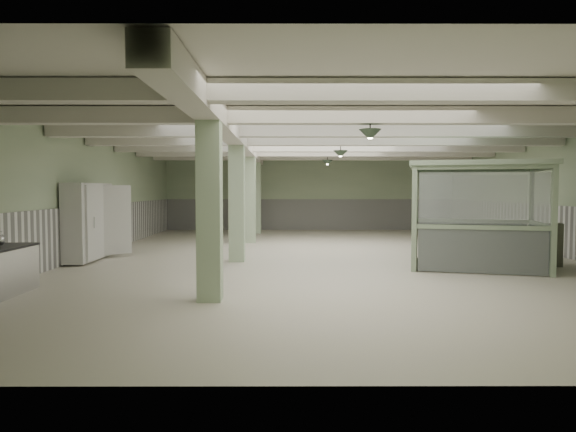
{
  "coord_description": "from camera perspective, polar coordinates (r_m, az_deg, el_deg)",
  "views": [
    {
      "loc": [
        -1.13,
        -15.08,
        1.99
      ],
      "look_at": [
        -1.1,
        -1.92,
        1.3
      ],
      "focal_mm": 32.0,
      "sensor_mm": 36.0,
      "label": 1
    }
  ],
  "objects": [
    {
      "name": "floor",
      "position": [
        15.25,
        4.11,
        -4.5
      ],
      "size": [
        20.0,
        20.0,
        0.0
      ],
      "primitive_type": "plane",
      "color": "silver",
      "rests_on": "ground"
    },
    {
      "name": "ceiling",
      "position": [
        15.21,
        4.17,
        9.07
      ],
      "size": [
        14.0,
        20.0,
        0.02
      ],
      "primitive_type": "cube",
      "color": "silver",
      "rests_on": "wall_back"
    },
    {
      "name": "wall_back",
      "position": [
        25.11,
        2.43,
        2.56
      ],
      "size": [
        14.0,
        0.02,
        3.6
      ],
      "primitive_type": "cube",
      "color": "#ABBD97",
      "rests_on": "floor"
    },
    {
      "name": "wall_front",
      "position": [
        5.21,
        12.41,
        0.84
      ],
      "size": [
        14.0,
        0.02,
        3.6
      ],
      "primitive_type": "cube",
      "color": "#ABBD97",
      "rests_on": "floor"
    },
    {
      "name": "wall_left",
      "position": [
        16.18,
        -21.44,
        2.12
      ],
      "size": [
        0.02,
        20.0,
        3.6
      ],
      "primitive_type": "cube",
      "color": "#ABBD97",
      "rests_on": "floor"
    },
    {
      "name": "wall_right",
      "position": [
        17.13,
        28.2,
        2.01
      ],
      "size": [
        0.02,
        20.0,
        3.6
      ],
      "primitive_type": "cube",
      "color": "#ABBD97",
      "rests_on": "floor"
    },
    {
      "name": "wainscot_left",
      "position": [
        16.22,
        -21.28,
        -1.59
      ],
      "size": [
        0.05,
        19.9,
        1.5
      ],
      "primitive_type": "cube",
      "color": "white",
      "rests_on": "floor"
    },
    {
      "name": "wainscot_right",
      "position": [
        17.17,
        28.04,
        -1.49
      ],
      "size": [
        0.05,
        19.9,
        1.5
      ],
      "primitive_type": "cube",
      "color": "white",
      "rests_on": "floor"
    },
    {
      "name": "wainscot_back",
      "position": [
        25.11,
        2.42,
        0.17
      ],
      "size": [
        13.9,
        0.05,
        1.5
      ],
      "primitive_type": "cube",
      "color": "white",
      "rests_on": "floor"
    },
    {
      "name": "girder",
      "position": [
        15.2,
        -5.37,
        8.23
      ],
      "size": [
        0.45,
        19.9,
        0.4
      ],
      "primitive_type": "cube",
      "color": "beige",
      "rests_on": "ceiling"
    },
    {
      "name": "beam_a",
      "position": [
        7.8,
        8.44,
        13.54
      ],
      "size": [
        13.9,
        0.35,
        0.32
      ],
      "primitive_type": "cube",
      "color": "beige",
      "rests_on": "ceiling"
    },
    {
      "name": "beam_b",
      "position": [
        10.24,
        6.31,
        11.01
      ],
      "size": [
        13.9,
        0.35,
        0.32
      ],
      "primitive_type": "cube",
      "color": "beige",
      "rests_on": "ceiling"
    },
    {
      "name": "beam_c",
      "position": [
        12.71,
        5.02,
        9.45
      ],
      "size": [
        13.9,
        0.35,
        0.32
      ],
      "primitive_type": "cube",
      "color": "beige",
      "rests_on": "ceiling"
    },
    {
      "name": "beam_d",
      "position": [
        15.19,
        4.16,
        8.4
      ],
      "size": [
        13.9,
        0.35,
        0.32
      ],
      "primitive_type": "cube",
      "color": "beige",
      "rests_on": "ceiling"
    },
    {
      "name": "beam_e",
      "position": [
        17.67,
        3.55,
        7.64
      ],
      "size": [
        13.9,
        0.35,
        0.32
      ],
      "primitive_type": "cube",
      "color": "beige",
      "rests_on": "ceiling"
    },
    {
      "name": "beam_f",
      "position": [
        20.16,
        3.08,
        7.06
      ],
      "size": [
        13.9,
        0.35,
        0.32
      ],
      "primitive_type": "cube",
      "color": "beige",
      "rests_on": "ceiling"
    },
    {
      "name": "beam_g",
      "position": [
        22.65,
        2.72,
        6.62
      ],
      "size": [
        13.9,
        0.35,
        0.32
      ],
      "primitive_type": "cube",
      "color": "beige",
      "rests_on": "ceiling"
    },
    {
      "name": "column_a",
      "position": [
        9.18,
        -8.72,
        1.78
      ],
      "size": [
        0.42,
        0.42,
        3.6
      ],
      "primitive_type": "cube",
      "color": "#AEC8A1",
      "rests_on": "floor"
    },
    {
      "name": "column_b",
      "position": [
        14.15,
        -5.71,
        2.22
      ],
      "size": [
        0.42,
        0.42,
        3.6
      ],
      "primitive_type": "cube",
      "color": "#AEC8A1",
      "rests_on": "floor"
    },
    {
      "name": "column_c",
      "position": [
        19.13,
        -4.26,
        2.42
      ],
      "size": [
        0.42,
        0.42,
        3.6
      ],
      "primitive_type": "cube",
      "color": "#AEC8A1",
      "rests_on": "floor"
    },
    {
      "name": "column_d",
      "position": [
        23.12,
        -3.56,
        2.52
      ],
      "size": [
        0.42,
        0.42,
        3.6
      ],
      "primitive_type": "cube",
      "color": "#AEC8A1",
      "rests_on": "floor"
    },
    {
      "name": "pendant_front",
      "position": [
        10.27,
        9.11,
        8.89
      ],
      "size": [
        0.44,
        0.44,
        0.22
      ],
      "primitive_type": "cone",
      "rotation": [
        3.14,
        0.0,
        0.0
      ],
      "color": "#324332",
      "rests_on": "ceiling"
    },
    {
      "name": "pendant_mid",
      "position": [
        15.7,
        5.85,
        6.86
      ],
      "size": [
        0.44,
        0.44,
        0.22
      ],
      "primitive_type": "cone",
      "rotation": [
        3.14,
        0.0,
        0.0
      ],
      "color": "#324332",
      "rests_on": "ceiling"
    },
    {
      "name": "pendant_back",
      "position": [
        20.67,
        4.39,
        5.93
      ],
      "size": [
        0.44,
        0.44,
        0.22
      ],
      "primitive_type": "cone",
      "rotation": [
        3.14,
        0.0,
        0.0
      ],
      "color": "#324332",
      "rests_on": "ceiling"
    },
    {
      "name": "walkin_cooler",
      "position": [
        15.29,
        -21.21,
        -0.71
      ],
      "size": [
        1.08,
        2.3,
        2.11
      ],
      "color": "silver",
      "rests_on": "floor"
    },
    {
      "name": "guard_booth",
      "position": [
        14.0,
        20.23,
        2.03
      ],
      "size": [
        3.92,
        3.56,
        2.67
      ],
      "rotation": [
        0.0,
        0.0,
        -0.26
      ],
      "color": "#8CA383",
      "rests_on": "floor"
    },
    {
      "name": "filing_cabinet",
      "position": [
        15.02,
        27.46,
        -2.83
      ],
      "size": [
        0.51,
        0.6,
        1.11
      ],
      "primitive_type": "cube",
      "rotation": [
        0.0,
        0.0,
        -0.34
      ],
      "color": "#555849",
      "rests_on": "floor"
    }
  ]
}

